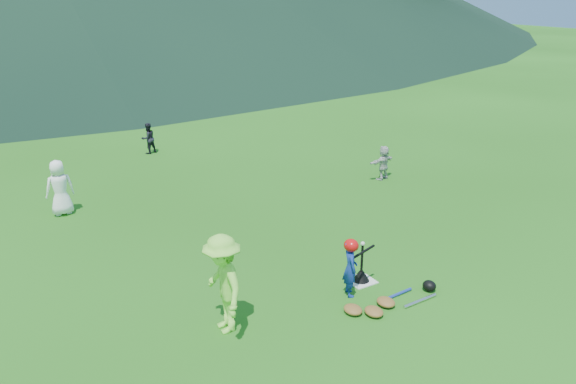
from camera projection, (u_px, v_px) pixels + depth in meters
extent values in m
plane|color=#1F5413|center=(361.00, 281.00, 9.96)|extent=(120.00, 120.00, 0.00)
cube|color=silver|center=(361.00, 281.00, 9.96)|extent=(0.45, 0.45, 0.02)
sphere|color=white|center=(363.00, 244.00, 9.71)|extent=(0.08, 0.08, 0.08)
imported|color=navy|center=(350.00, 268.00, 9.37)|extent=(0.35, 0.43, 1.00)
imported|color=#91F548|center=(223.00, 284.00, 8.31)|extent=(0.66, 1.06, 1.57)
imported|color=white|center=(60.00, 188.00, 12.67)|extent=(0.64, 0.43, 1.28)
imported|color=black|center=(148.00, 138.00, 17.35)|extent=(0.54, 0.47, 0.96)
imported|color=#BDBDBD|center=(383.00, 163.00, 15.03)|extent=(0.90, 0.42, 0.93)
cone|color=black|center=(361.00, 276.00, 9.93)|extent=(0.30, 0.30, 0.18)
cylinder|color=black|center=(362.00, 259.00, 9.81)|extent=(0.04, 0.04, 0.50)
ellipsoid|color=red|center=(351.00, 245.00, 9.23)|extent=(0.24, 0.26, 0.22)
cylinder|color=black|center=(363.00, 252.00, 9.49)|extent=(0.61, 0.21, 0.07)
ellipsoid|color=olive|center=(374.00, 312.00, 8.93)|extent=(0.28, 0.34, 0.13)
ellipsoid|color=olive|center=(386.00, 302.00, 9.19)|extent=(0.28, 0.34, 0.13)
ellipsoid|color=olive|center=(353.00, 310.00, 8.98)|extent=(0.28, 0.34, 0.13)
cylinder|color=silver|center=(420.00, 301.00, 9.30)|extent=(0.72, 0.08, 0.06)
cylinder|color=#263FA5|center=(397.00, 295.00, 9.48)|extent=(0.68, 0.10, 0.05)
ellipsoid|color=black|center=(429.00, 286.00, 9.63)|extent=(0.22, 0.24, 0.19)
cube|color=gray|center=(58.00, 65.00, 32.21)|extent=(70.00, 0.03, 1.20)
cube|color=yellow|center=(57.00, 54.00, 31.99)|extent=(70.00, 0.08, 0.08)
cylinder|color=gray|center=(58.00, 65.00, 32.21)|extent=(0.07, 0.07, 1.30)
cylinder|color=gray|center=(478.00, 37.00, 49.21)|extent=(0.07, 0.07, 1.30)
cylinder|color=#382314|center=(65.00, 34.00, 36.94)|extent=(0.56, 0.56, 3.81)
cylinder|color=#382314|center=(130.00, 25.00, 40.37)|extent=(0.56, 0.56, 4.41)
cylinder|color=#382314|center=(209.00, 33.00, 40.50)|extent=(0.56, 0.56, 3.25)
cylinder|color=#382314|center=(258.00, 25.00, 43.93)|extent=(0.56, 0.56, 3.85)
cylinder|color=#382314|center=(299.00, 19.00, 47.36)|extent=(0.56, 0.56, 4.44)
cylinder|color=#382314|center=(366.00, 26.00, 47.49)|extent=(0.56, 0.56, 3.29)
cylinder|color=#382314|center=(397.00, 20.00, 50.92)|extent=(0.56, 0.56, 3.88)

